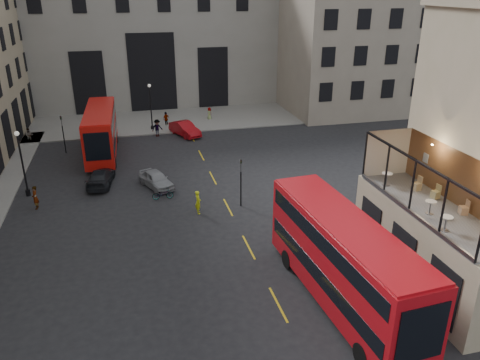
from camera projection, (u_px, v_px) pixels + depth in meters
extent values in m
plane|color=black|center=(314.00, 299.00, 25.04)|extent=(140.00, 140.00, 0.00)
cube|color=black|center=(401.00, 255.00, 25.38)|extent=(0.08, 9.20, 3.00)
cube|color=brown|center=(463.00, 181.00, 24.49)|extent=(0.04, 10.00, 2.90)
cube|color=beige|center=(387.00, 152.00, 28.63)|extent=(3.00, 0.04, 2.90)
cube|color=black|center=(443.00, 157.00, 23.60)|extent=(3.00, 10.00, 0.04)
cube|color=slate|center=(409.00, 210.00, 24.35)|extent=(0.12, 10.00, 0.18)
cube|color=black|center=(416.00, 161.00, 23.28)|extent=(0.12, 10.00, 0.10)
cube|color=beige|center=(426.00, 158.00, 27.28)|extent=(0.04, 0.45, 0.55)
cylinder|color=#FFD899|center=(432.00, 145.00, 25.59)|extent=(0.12, 0.12, 0.05)
cube|color=tan|center=(427.00, 247.00, 25.63)|extent=(3.00, 11.00, 4.50)
cube|color=slate|center=(433.00, 210.00, 24.74)|extent=(3.00, 10.00, 0.10)
cube|color=gray|center=(147.00, 37.00, 63.39)|extent=(34.00, 10.00, 18.00)
cube|color=black|center=(152.00, 73.00, 60.43)|extent=(6.00, 0.12, 10.00)
cube|color=black|center=(89.00, 84.00, 59.02)|extent=(4.00, 0.12, 8.00)
cube|color=black|center=(213.00, 78.00, 62.61)|extent=(4.00, 0.12, 8.00)
cube|color=gray|center=(343.00, 30.00, 61.45)|extent=(16.00, 18.00, 20.00)
cube|color=slate|center=(150.00, 121.00, 57.67)|extent=(40.00, 12.00, 0.12)
cylinder|color=black|center=(241.00, 189.00, 35.01)|extent=(0.10, 0.10, 2.80)
imported|color=black|center=(241.00, 165.00, 34.28)|extent=(0.16, 0.20, 1.00)
cylinder|color=black|center=(64.00, 140.00, 46.19)|extent=(0.10, 0.10, 2.80)
imported|color=black|center=(61.00, 121.00, 45.45)|extent=(0.16, 0.20, 1.00)
cylinder|color=black|center=(23.00, 166.00, 36.37)|extent=(0.14, 0.14, 5.00)
cylinder|color=black|center=(28.00, 193.00, 37.24)|extent=(0.36, 0.36, 0.50)
sphere|color=silver|center=(17.00, 134.00, 35.34)|extent=(0.36, 0.36, 0.36)
cylinder|color=black|center=(151.00, 109.00, 53.15)|extent=(0.14, 0.14, 5.00)
cylinder|color=black|center=(152.00, 128.00, 54.02)|extent=(0.36, 0.36, 0.50)
sphere|color=silver|center=(149.00, 86.00, 52.13)|extent=(0.36, 0.36, 0.36)
cube|color=#AB0B13|center=(343.00, 260.00, 23.80)|extent=(3.63, 12.34, 4.32)
cube|color=black|center=(342.00, 270.00, 24.03)|extent=(3.62, 11.68, 0.89)
cube|color=black|center=(345.00, 237.00, 23.29)|extent=(3.62, 11.68, 0.89)
cube|color=#AB0B13|center=(347.00, 222.00, 22.95)|extent=(3.50, 12.09, 0.13)
cylinder|color=black|center=(288.00, 259.00, 27.64)|extent=(0.39, 1.13, 1.11)
cylinder|color=black|center=(326.00, 252.00, 28.37)|extent=(0.39, 1.13, 1.11)
cylinder|color=black|center=(362.00, 355.00, 20.49)|extent=(0.39, 1.13, 1.11)
cylinder|color=black|center=(411.00, 342.00, 21.22)|extent=(0.39, 1.13, 1.11)
cube|color=red|center=(101.00, 131.00, 45.40)|extent=(2.89, 11.46, 4.04)
cube|color=black|center=(102.00, 136.00, 45.62)|extent=(2.91, 10.84, 0.83)
cube|color=black|center=(99.00, 118.00, 44.92)|extent=(2.91, 10.84, 0.83)
cube|color=red|center=(99.00, 110.00, 44.60)|extent=(2.78, 11.23, 0.12)
cylinder|color=black|center=(93.00, 139.00, 49.18)|extent=(0.32, 1.04, 1.04)
cylinder|color=black|center=(116.00, 138.00, 49.65)|extent=(0.32, 1.04, 1.04)
cylinder|color=black|center=(88.00, 164.00, 42.31)|extent=(0.32, 1.04, 1.04)
cylinder|color=black|center=(114.00, 162.00, 42.78)|extent=(0.32, 1.04, 1.04)
imported|color=gray|center=(156.00, 179.00, 38.62)|extent=(3.04, 4.37, 1.38)
imported|color=#9D0910|center=(185.00, 129.00, 51.88)|extent=(3.27, 4.93, 1.54)
imported|color=black|center=(101.00, 178.00, 39.04)|extent=(2.55, 4.81, 1.33)
imported|color=gray|center=(163.00, 194.00, 36.54)|extent=(1.64, 0.57, 0.86)
imported|color=#CFD916|center=(198.00, 202.00, 34.11)|extent=(0.45, 0.67, 1.78)
imported|color=gray|center=(29.00, 135.00, 49.56)|extent=(0.83, 0.68, 1.55)
imported|color=gray|center=(157.00, 128.00, 51.52)|extent=(1.41, 1.11, 1.91)
imported|color=gray|center=(166.00, 119.00, 55.36)|extent=(1.04, 0.97, 1.72)
imported|color=gray|center=(209.00, 114.00, 57.94)|extent=(0.78, 0.90, 1.56)
imported|color=gray|center=(35.00, 198.00, 34.81)|extent=(0.43, 0.66, 1.80)
cylinder|color=white|center=(447.00, 217.00, 22.27)|extent=(0.60, 0.60, 0.04)
cylinder|color=slate|center=(446.00, 224.00, 22.41)|extent=(0.08, 0.08, 0.70)
cylinder|color=slate|center=(444.00, 230.00, 22.55)|extent=(0.44, 0.44, 0.03)
cylinder|color=beige|center=(431.00, 201.00, 23.94)|extent=(0.57, 0.57, 0.04)
cylinder|color=slate|center=(430.00, 207.00, 24.07)|extent=(0.08, 0.08, 0.66)
cylinder|color=slate|center=(429.00, 213.00, 24.20)|extent=(0.42, 0.42, 0.03)
cylinder|color=silver|center=(387.00, 173.00, 27.35)|extent=(0.61, 0.61, 0.04)
cylinder|color=slate|center=(387.00, 179.00, 27.49)|extent=(0.08, 0.08, 0.71)
cylinder|color=slate|center=(386.00, 185.00, 27.63)|extent=(0.45, 0.45, 0.03)
cube|color=tan|center=(463.00, 210.00, 24.09)|extent=(0.46, 0.46, 0.41)
cube|color=tan|center=(468.00, 203.00, 23.94)|extent=(0.12, 0.38, 0.37)
cube|color=tan|center=(435.00, 195.00, 25.90)|extent=(0.44, 0.44, 0.41)
cube|color=tan|center=(439.00, 188.00, 25.81)|extent=(0.10, 0.38, 0.37)
cube|color=tan|center=(417.00, 186.00, 26.92)|extent=(0.45, 0.45, 0.43)
cube|color=tan|center=(420.00, 179.00, 26.82)|extent=(0.09, 0.41, 0.39)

